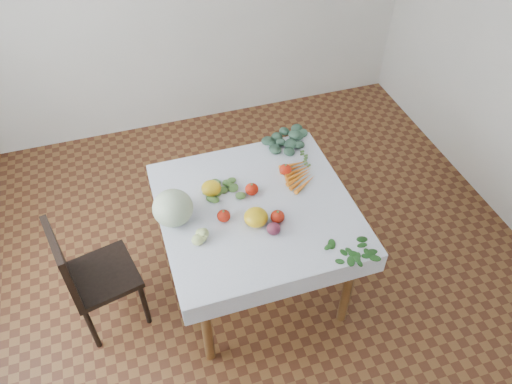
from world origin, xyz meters
TOP-DOWN VIEW (x-y plane):
  - ground at (0.00, 0.00)m, footprint 4.00×4.00m
  - table at (0.00, 0.00)m, footprint 1.00×1.00m
  - tablecloth at (0.00, 0.00)m, footprint 1.12×1.12m
  - chair at (-1.04, 0.03)m, footprint 0.47×0.47m
  - cabbage at (-0.48, 0.04)m, footprint 0.23×0.23m
  - tomato_a at (-0.21, -0.05)m, footprint 0.08×0.08m
  - tomato_b at (0.26, 0.22)m, footprint 0.10×0.10m
  - tomato_c at (0.08, -0.15)m, footprint 0.10×0.10m
  - tomato_d at (0.01, 0.11)m, footprint 0.08×0.08m
  - heirloom_back at (-0.22, 0.19)m, footprint 0.14×0.14m
  - heirloom_front at (-0.04, -0.12)m, footprint 0.16×0.16m
  - onion_a at (-0.02, -0.13)m, footprint 0.11×0.11m
  - onion_b at (0.03, -0.22)m, footprint 0.09×0.09m
  - tomatillo_cluster at (-0.31, -0.13)m, footprint 0.11×0.15m
  - carrot_bunch at (0.34, 0.17)m, footprint 0.20×0.27m
  - kale_bunch at (0.37, 0.48)m, footprint 0.33×0.25m
  - basil_bunch at (0.38, -0.48)m, footprint 0.25×0.18m
  - dill_bunch at (-0.18, 0.16)m, footprint 0.21×0.20m

SIDE VIEW (x-z plane):
  - ground at x=0.00m, z-range 0.00..0.00m
  - chair at x=-1.04m, z-range 0.06..0.93m
  - table at x=0.00m, z-range 0.28..1.03m
  - tablecloth at x=0.00m, z-range 0.75..0.76m
  - basil_bunch at x=0.38m, z-range 0.76..0.77m
  - dill_bunch at x=-0.18m, z-range 0.76..0.78m
  - carrot_bunch at x=0.34m, z-range 0.76..0.79m
  - kale_bunch at x=0.37m, z-range 0.76..0.80m
  - tomatillo_cluster at x=-0.31m, z-range 0.76..0.81m
  - onion_b at x=0.03m, z-range 0.76..0.82m
  - tomato_b at x=0.26m, z-range 0.76..0.82m
  - tomato_a at x=-0.21m, z-range 0.76..0.82m
  - tomato_c at x=0.08m, z-range 0.76..0.83m
  - tomato_d at x=0.01m, z-range 0.76..0.83m
  - onion_a at x=-0.02m, z-range 0.76..0.83m
  - heirloom_back at x=-0.22m, z-range 0.76..0.84m
  - heirloom_front at x=-0.04m, z-range 0.76..0.85m
  - cabbage at x=-0.48m, z-range 0.76..0.96m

